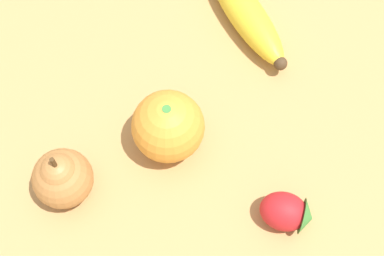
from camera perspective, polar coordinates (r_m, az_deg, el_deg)
ground_plane at (r=0.60m, az=1.08°, el=-7.83°), size 3.00×3.00×0.00m
banana at (r=0.70m, az=5.62°, el=12.29°), size 0.05×0.20×0.04m
orange at (r=0.59m, az=-2.69°, el=0.10°), size 0.08×0.08×0.08m
pear at (r=0.58m, az=-13.67°, el=-5.13°), size 0.07×0.07×0.08m
strawberry at (r=0.58m, az=10.17°, el=-8.85°), size 0.07×0.07×0.04m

